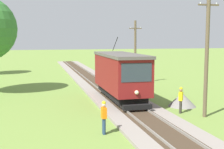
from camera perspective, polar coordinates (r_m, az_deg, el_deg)
red_tram at (r=24.01m, az=1.56°, el=0.04°), size 2.60×8.54×4.79m
utility_pole_near_tram at (r=20.09m, az=17.23°, el=3.88°), size 1.40×0.27×8.01m
utility_pole_mid at (r=33.08m, az=4.35°, el=4.21°), size 1.40×0.40×6.87m
gravel_pile at (r=23.27m, az=12.90°, el=-4.57°), size 2.06×2.06×1.00m
track_worker at (r=16.12m, az=-1.52°, el=-7.71°), size 0.25×0.39×1.78m
second_worker at (r=21.05m, az=12.67°, el=-4.42°), size 0.42×0.45×1.78m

